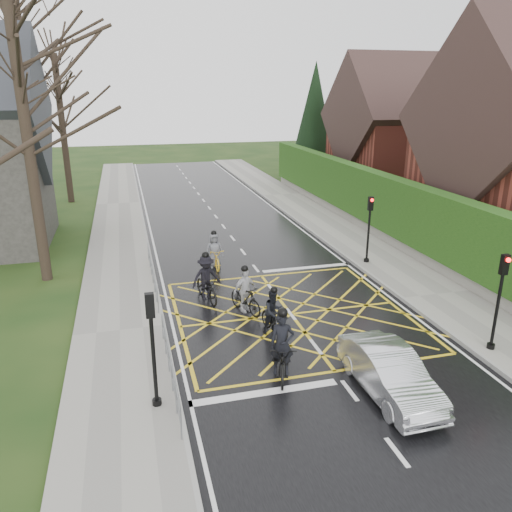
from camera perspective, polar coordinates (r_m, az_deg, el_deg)
name	(u,v)px	position (r m, az deg, el deg)	size (l,w,h in m)	color
ground	(291,314)	(18.26, 3.99, -6.66)	(120.00, 120.00, 0.00)	black
road	(291,314)	(18.26, 3.99, -6.64)	(9.00, 80.00, 0.01)	black
sidewalk_right	(436,296)	(20.82, 19.90, -4.29)	(3.00, 80.00, 0.15)	gray
sidewalk_left	(120,332)	(17.41, -15.27, -8.37)	(3.00, 80.00, 0.15)	gray
stone_wall	(398,242)	(26.37, 15.91, 1.52)	(0.50, 38.00, 0.70)	slate
hedge	(401,209)	(25.94, 16.25, 5.22)	(0.90, 38.00, 2.80)	#183D10
house_far	(404,137)	(39.35, 16.57, 12.89)	(9.80, 8.80, 10.30)	maroon
conifer	(314,122)	(44.73, 6.68, 14.93)	(4.60, 4.60, 10.00)	black
tree_near	(20,85)	(21.90, -25.40, 17.27)	(9.24, 9.24, 11.44)	black
tree_mid	(24,71)	(29.97, -24.94, 18.63)	(10.08, 10.08, 12.48)	black
tree_far	(59,98)	(37.81, -21.59, 16.49)	(8.40, 8.40, 10.40)	black
railing_south	(170,360)	(14.01, -9.82, -11.68)	(0.05, 5.04, 1.03)	slate
railing_north	(152,269)	(20.83, -11.78, -1.42)	(0.05, 6.04, 1.03)	slate
traffic_light_ne	(369,230)	(23.24, 12.75, 2.88)	(0.24, 0.31, 3.21)	black
traffic_light_se	(498,303)	(16.68, 25.93, -4.90)	(0.24, 0.31, 3.21)	black
traffic_light_sw	(153,352)	(12.69, -11.66, -10.66)	(0.24, 0.31, 3.21)	black
cyclist_rear	(283,354)	(14.38, 3.07, -11.08)	(1.33, 2.24, 2.05)	black
cyclist_back	(274,316)	(16.64, 2.08, -6.88)	(0.88, 1.71, 1.65)	black
cyclist_mid	(207,282)	(19.27, -5.67, -3.03)	(1.26, 2.09, 1.93)	black
cyclist_front	(245,295)	(18.14, -1.25, -4.50)	(1.16, 1.84, 1.79)	black
cyclist_lead	(215,255)	(22.72, -4.76, 0.13)	(0.80, 1.81, 1.74)	gold
car	(390,373)	(14.02, 15.03, -12.78)	(1.33, 3.82, 1.26)	silver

